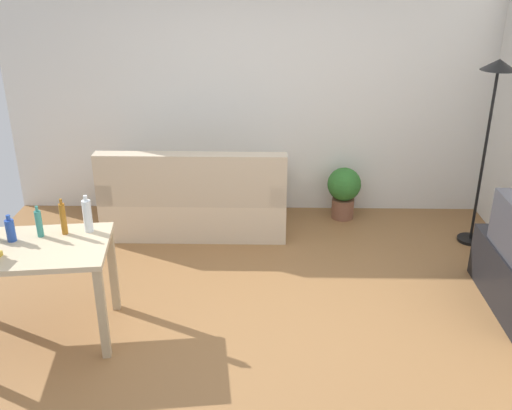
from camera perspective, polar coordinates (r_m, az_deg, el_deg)
The scene contains 10 objects.
ground_plane at distance 4.79m, azimuth -1.34°, elevation -10.77°, with size 5.20×4.40×0.02m, color olive.
wall_rear at distance 6.30m, azimuth -0.61°, elevation 11.27°, with size 5.20×0.10×2.70m, color silver.
couch at distance 6.08m, azimuth -5.87°, elevation 0.32°, with size 1.85×0.84×0.92m.
torchiere_lamp at distance 5.84m, azimuth 22.07°, elevation 9.21°, with size 0.32×0.32×1.81m.
desk at distance 4.54m, azimuth -21.63°, elevation -5.01°, with size 1.28×0.84×0.76m.
potted_plant at distance 6.37m, azimuth 8.56°, elevation 1.51°, with size 0.36×0.36×0.57m.
bottle_blue at distance 4.57m, azimuth -22.82°, elevation -2.26°, with size 0.07×0.07×0.20m.
bottle_tall at distance 4.55m, azimuth -20.40°, elevation -1.68°, with size 0.05×0.05×0.24m.
bottle_amber at distance 4.53m, azimuth -18.28°, elevation -1.26°, with size 0.05×0.05×0.28m.
bottle_clear at distance 4.51m, azimuth -16.10°, elevation -0.99°, with size 0.07×0.07×0.29m.
Camera 1 is at (0.19, -3.95, 2.70)m, focal length 41.04 mm.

